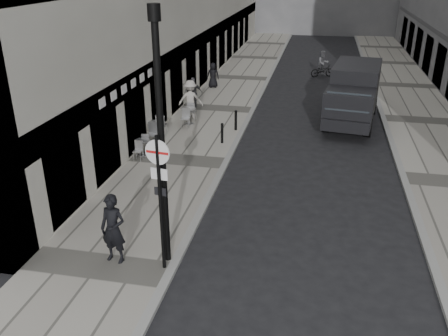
{
  "coord_description": "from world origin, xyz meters",
  "views": [
    {
      "loc": [
        3.52,
        -7.14,
        7.77
      ],
      "look_at": [
        0.63,
        7.01,
        1.4
      ],
      "focal_mm": 38.0,
      "sensor_mm": 36.0,
      "label": 1
    }
  ],
  "objects_px": {
    "walking_man": "(113,229)",
    "cyclist": "(323,67)",
    "lamppost": "(161,131)",
    "panel_van": "(354,91)",
    "sign_post": "(160,187)"
  },
  "relations": [
    {
      "from": "panel_van",
      "to": "cyclist",
      "type": "relative_size",
      "value": 3.41
    },
    {
      "from": "sign_post",
      "to": "cyclist",
      "type": "bearing_deg",
      "value": 88.98
    },
    {
      "from": "cyclist",
      "to": "lamppost",
      "type": "bearing_deg",
      "value": -123.17
    },
    {
      "from": "walking_man",
      "to": "lamppost",
      "type": "bearing_deg",
      "value": 21.19
    },
    {
      "from": "walking_man",
      "to": "lamppost",
      "type": "distance_m",
      "value": 3.11
    },
    {
      "from": "sign_post",
      "to": "lamppost",
      "type": "distance_m",
      "value": 1.39
    },
    {
      "from": "panel_van",
      "to": "sign_post",
      "type": "bearing_deg",
      "value": -102.95
    },
    {
      "from": "lamppost",
      "to": "panel_van",
      "type": "height_order",
      "value": "lamppost"
    },
    {
      "from": "walking_man",
      "to": "cyclist",
      "type": "distance_m",
      "value": 25.07
    },
    {
      "from": "walking_man",
      "to": "lamppost",
      "type": "height_order",
      "value": "lamppost"
    },
    {
      "from": "panel_van",
      "to": "cyclist",
      "type": "height_order",
      "value": "panel_van"
    },
    {
      "from": "lamppost",
      "to": "panel_van",
      "type": "xyz_separation_m",
      "value": [
        5.51,
        13.98,
        -2.27
      ]
    },
    {
      "from": "sign_post",
      "to": "panel_van",
      "type": "xyz_separation_m",
      "value": [
        5.49,
        14.36,
        -0.94
      ]
    },
    {
      "from": "sign_post",
      "to": "lamppost",
      "type": "relative_size",
      "value": 0.56
    },
    {
      "from": "sign_post",
      "to": "cyclist",
      "type": "relative_size",
      "value": 2.04
    }
  ]
}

